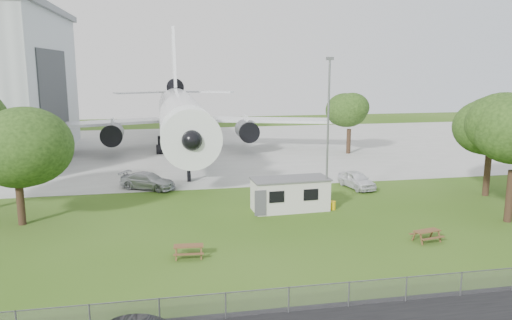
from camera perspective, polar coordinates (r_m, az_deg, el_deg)
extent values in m
plane|color=#496924|center=(33.10, -2.19, -9.59)|extent=(160.00, 160.00, 0.00)
cube|color=#B7B7B2|center=(69.78, -6.99, 1.28)|extent=(120.00, 46.00, 0.03)
cube|color=#2D3033|center=(65.00, -21.94, 5.86)|extent=(0.16, 16.00, 12.96)
cylinder|color=white|center=(65.03, -8.61, 5.06)|extent=(5.40, 34.00, 5.40)
cone|color=white|center=(46.19, -7.56, 2.74)|extent=(5.40, 5.50, 5.40)
cone|color=white|center=(85.88, -9.25, 6.97)|extent=(4.86, 9.00, 4.86)
cube|color=white|center=(68.99, -19.15, 3.91)|extent=(21.36, 10.77, 0.36)
cube|color=white|center=(69.95, 1.62, 4.59)|extent=(21.36, 10.77, 0.36)
cube|color=white|center=(85.69, -9.36, 10.77)|extent=(0.46, 9.96, 12.17)
cylinder|color=#515459|center=(64.98, -16.05, 2.89)|extent=(2.50, 4.20, 2.50)
cylinder|color=#515459|center=(65.68, -1.10, 3.39)|extent=(2.50, 4.20, 2.50)
cylinder|color=#515459|center=(84.77, -9.27, 8.28)|extent=(2.60, 4.50, 2.60)
cylinder|color=black|center=(50.31, -7.70, -1.11)|extent=(0.36, 0.36, 2.40)
cylinder|color=black|center=(66.47, -10.96, 1.72)|extent=(0.44, 0.44, 2.40)
cylinder|color=black|center=(66.69, -6.15, 1.88)|extent=(0.44, 0.44, 2.40)
cube|color=beige|center=(40.31, 3.92, -3.98)|extent=(6.12, 2.80, 2.50)
cube|color=#59595B|center=(39.99, 3.94, -2.17)|extent=(6.33, 3.01, 0.12)
cylinder|color=gold|center=(40.98, 8.74, -5.14)|extent=(0.50, 0.50, 0.70)
cube|color=gray|center=(24.57, 1.38, -17.24)|extent=(58.00, 0.04, 1.30)
cylinder|color=slate|center=(39.44, 8.20, 2.65)|extent=(0.16, 0.16, 12.00)
cylinder|color=#382619|center=(40.31, -25.30, -4.51)|extent=(0.56, 0.56, 3.20)
sphere|color=#436A21|center=(39.53, -25.76, 0.98)|extent=(7.64, 7.64, 7.64)
cylinder|color=#382619|center=(41.56, 27.01, -3.70)|extent=(0.56, 0.56, 3.92)
cylinder|color=#382619|center=(48.95, 24.88, -1.66)|extent=(0.56, 0.56, 3.59)
sphere|color=#436A21|center=(48.27, 25.30, 3.44)|extent=(6.98, 6.98, 6.98)
cylinder|color=#382619|center=(66.51, 10.53, 2.11)|extent=(0.56, 0.56, 3.26)
sphere|color=#436A21|center=(66.04, 10.65, 5.53)|extent=(5.31, 5.31, 5.31)
imported|color=white|center=(48.20, 11.43, -2.25)|extent=(2.63, 4.90, 1.59)
imported|color=silver|center=(48.01, -12.27, -2.36)|extent=(5.70, 4.54, 1.55)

